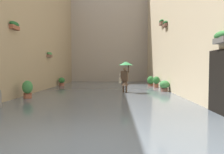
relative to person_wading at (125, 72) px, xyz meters
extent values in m
plane|color=#605B56|center=(1.32, -0.61, -1.37)|extent=(60.00, 60.00, 0.00)
cube|color=slate|center=(1.32, -0.61, -1.31)|extent=(9.09, 24.75, 0.11)
cube|color=beige|center=(-3.72, -0.61, 3.88)|extent=(1.80, 22.75, 10.49)
cube|color=black|center=(-2.80, 5.69, -0.27)|extent=(0.08, 1.10, 2.20)
cube|color=brown|center=(-2.72, -1.49, 3.09)|extent=(0.20, 0.70, 0.18)
ellipsoid|color=#23602D|center=(-2.72, -1.49, 3.25)|extent=(0.28, 0.76, 0.24)
cube|color=brown|center=(-2.72, -2.68, 3.46)|extent=(0.20, 0.70, 0.18)
ellipsoid|color=#23602D|center=(-2.72, -2.68, 3.62)|extent=(0.28, 0.76, 0.24)
cube|color=#66605B|center=(-2.72, 6.01, 1.10)|extent=(0.20, 0.70, 0.18)
ellipsoid|color=#387F3D|center=(-2.72, 6.01, 1.26)|extent=(0.28, 0.76, 0.24)
cube|color=tan|center=(6.37, -0.61, 3.41)|extent=(1.80, 22.75, 9.54)
cube|color=brown|center=(5.37, -2.30, 1.10)|extent=(0.20, 0.70, 0.18)
ellipsoid|color=#428947|center=(5.37, -2.30, 1.26)|extent=(0.28, 0.76, 0.24)
cube|color=#9E563D|center=(5.37, 2.79, 2.15)|extent=(0.20, 0.70, 0.18)
ellipsoid|color=#23602D|center=(5.37, 2.79, 2.31)|extent=(0.28, 0.76, 0.24)
cube|color=#A89989|center=(1.32, -10.89, 5.08)|extent=(11.89, 1.80, 12.90)
cube|color=black|center=(0.11, -0.04, -1.32)|extent=(0.19, 0.26, 0.10)
cylinder|color=#4C3828|center=(0.11, -0.04, -0.91)|extent=(0.15, 0.15, 0.71)
cube|color=black|center=(-0.06, 0.02, -1.32)|extent=(0.19, 0.26, 0.10)
cylinder|color=#4C3828|center=(-0.06, 0.02, -0.91)|extent=(0.15, 0.15, 0.71)
cube|color=#4C3828|center=(0.02, -0.01, -0.25)|extent=(0.43, 0.34, 0.61)
cone|color=#4C3828|center=(0.02, -0.01, -0.68)|extent=(0.64, 0.64, 0.28)
sphere|color=#8C664C|center=(0.02, -0.01, 0.16)|extent=(0.22, 0.22, 0.22)
cylinder|color=#4C3828|center=(-0.19, 0.07, 0.17)|extent=(0.11, 0.11, 0.44)
cylinder|color=#4C3828|center=(0.24, -0.09, -0.19)|extent=(0.11, 0.11, 0.48)
cylinder|color=black|center=(-0.03, 0.01, 0.28)|extent=(0.02, 0.02, 0.46)
cone|color=#338C4C|center=(-0.03, 0.01, 0.51)|extent=(0.88, 0.88, 0.22)
cylinder|color=black|center=(-0.03, 0.01, 0.65)|extent=(0.01, 0.01, 0.08)
cube|color=beige|center=(0.32, -0.10, -0.54)|extent=(0.15, 0.28, 0.32)
torus|color=beige|center=(0.32, -0.10, -0.26)|extent=(0.12, 0.29, 0.30)
cylinder|color=#9E563D|center=(4.92, 2.51, -1.20)|extent=(0.38, 0.38, 0.33)
torus|color=brown|center=(4.92, 2.51, -1.03)|extent=(0.42, 0.42, 0.04)
ellipsoid|color=#428947|center=(4.92, 2.51, -0.71)|extent=(0.50, 0.50, 0.65)
cylinder|color=brown|center=(5.11, -4.53, -1.20)|extent=(0.42, 0.42, 0.34)
torus|color=brown|center=(5.11, -4.53, -1.03)|extent=(0.46, 0.46, 0.04)
ellipsoid|color=#2D7033|center=(5.11, -4.53, -0.79)|extent=(0.52, 0.52, 0.47)
cylinder|color=brown|center=(-2.51, -0.61, -1.22)|extent=(0.42, 0.42, 0.30)
torus|color=brown|center=(-2.51, -0.61, -1.07)|extent=(0.46, 0.46, 0.04)
ellipsoid|color=#428947|center=(-2.51, -0.61, -0.81)|extent=(0.62, 0.62, 0.51)
cylinder|color=#9E563D|center=(-2.50, -3.26, -1.18)|extent=(0.36, 0.36, 0.38)
torus|color=brown|center=(-2.50, -3.26, -0.99)|extent=(0.39, 0.39, 0.04)
ellipsoid|color=#2D7033|center=(-2.50, -3.26, -0.70)|extent=(0.54, 0.54, 0.58)
cylinder|color=brown|center=(-2.28, -4.51, -1.23)|extent=(0.39, 0.39, 0.27)
torus|color=brown|center=(-2.28, -4.51, -1.09)|extent=(0.43, 0.43, 0.04)
ellipsoid|color=#2D7033|center=(-2.28, -4.51, -0.77)|extent=(0.57, 0.57, 0.65)
camera|label=1|loc=(0.53, 12.58, 0.24)|focal=33.22mm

